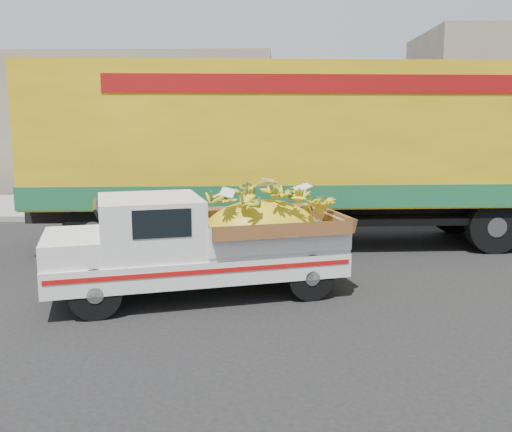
{
  "coord_description": "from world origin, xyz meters",
  "views": [
    {
      "loc": [
        1.27,
        -8.01,
        2.73
      ],
      "look_at": [
        0.91,
        1.43,
        1.09
      ],
      "focal_mm": 40.0,
      "sensor_mm": 36.0,
      "label": 1
    }
  ],
  "objects": [
    {
      "name": "semi_trailer",
      "position": [
        2.12,
        4.2,
        2.12
      ],
      "size": [
        12.04,
        3.61,
        3.8
      ],
      "rotation": [
        0.0,
        0.0,
        0.09
      ],
      "color": "black",
      "rests_on": "ground"
    },
    {
      "name": "building_left",
      "position": [
        -8.0,
        14.65,
        2.5
      ],
      "size": [
        18.0,
        6.0,
        5.0
      ],
      "primitive_type": "cube",
      "color": "gray",
      "rests_on": "ground"
    },
    {
      "name": "pickup_truck",
      "position": [
        0.37,
        0.59,
        0.84
      ],
      "size": [
        4.73,
        2.89,
        1.56
      ],
      "rotation": [
        0.0,
        0.0,
        0.31
      ],
      "color": "black",
      "rests_on": "ground"
    },
    {
      "name": "ground",
      "position": [
        0.0,
        0.0,
        0.0
      ],
      "size": [
        100.0,
        100.0,
        0.0
      ],
      "primitive_type": "plane",
      "color": "black",
      "rests_on": "ground"
    },
    {
      "name": "sidewalk",
      "position": [
        0.0,
        8.75,
        0.07
      ],
      "size": [
        60.0,
        4.0,
        0.14
      ],
      "primitive_type": "cube",
      "color": "gray",
      "rests_on": "ground"
    },
    {
      "name": "curb",
      "position": [
        0.0,
        6.65,
        0.07
      ],
      "size": [
        60.0,
        0.25,
        0.15
      ],
      "primitive_type": "cube",
      "color": "gray",
      "rests_on": "ground"
    }
  ]
}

